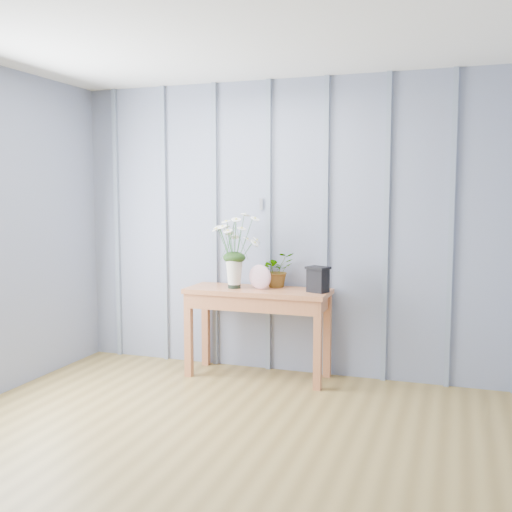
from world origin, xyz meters
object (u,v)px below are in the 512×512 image
at_px(daisy_vase, 234,239).
at_px(felt_disc_vessel, 260,277).
at_px(sideboard, 258,302).
at_px(carved_box, 318,279).

relative_size(daisy_vase, felt_disc_vessel, 3.21).
relative_size(sideboard, daisy_vase, 1.80).
xyz_separation_m(daisy_vase, carved_box, (0.71, 0.02, -0.31)).
height_order(sideboard, felt_disc_vessel, felt_disc_vessel).
relative_size(sideboard, felt_disc_vessel, 5.79).
xyz_separation_m(sideboard, felt_disc_vessel, (0.03, -0.02, 0.22)).
distance_m(sideboard, carved_box, 0.56).
bearing_deg(carved_box, felt_disc_vessel, -178.93).
height_order(daisy_vase, felt_disc_vessel, daisy_vase).
bearing_deg(sideboard, carved_box, -1.42).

